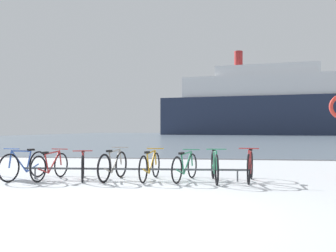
# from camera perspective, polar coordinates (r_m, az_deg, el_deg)

# --- Properties ---
(ground) EXTENTS (80.00, 132.00, 0.08)m
(ground) POSITION_cam_1_polar(r_m,az_deg,el_deg) (59.27, 6.08, -1.78)
(ground) COLOR silver
(bike_rack) EXTENTS (5.58, 0.33, 0.31)m
(bike_rack) POSITION_cam_1_polar(r_m,az_deg,el_deg) (8.99, -5.37, -6.82)
(bike_rack) COLOR #4C5156
(bike_rack) RESTS_ON ground
(bicycle_0) EXTENTS (0.52, 1.68, 0.81)m
(bicycle_0) POSITION_cam_1_polar(r_m,az_deg,el_deg) (9.76, -21.69, -5.73)
(bicycle_0) COLOR black
(bicycle_0) RESTS_ON ground
(bicycle_1) EXTENTS (0.46, 1.61, 0.75)m
(bicycle_1) POSITION_cam_1_polar(r_m,az_deg,el_deg) (9.57, -18.04, -5.98)
(bicycle_1) COLOR black
(bicycle_1) RESTS_ON ground
(bicycle_2) EXTENTS (0.69, 1.64, 0.76)m
(bicycle_2) POSITION_cam_1_polar(r_m,az_deg,el_deg) (9.35, -13.26, -6.13)
(bicycle_2) COLOR black
(bicycle_2) RESTS_ON ground
(bicycle_3) EXTENTS (0.46, 1.65, 0.80)m
(bicycle_3) POSITION_cam_1_polar(r_m,az_deg,el_deg) (9.13, -8.63, -6.15)
(bicycle_3) COLOR black
(bicycle_3) RESTS_ON ground
(bicycle_4) EXTENTS (0.46, 1.75, 0.77)m
(bicycle_4) POSITION_cam_1_polar(r_m,az_deg,el_deg) (9.02, -2.85, -6.29)
(bicycle_4) COLOR black
(bicycle_4) RESTS_ON ground
(bicycle_5) EXTENTS (0.60, 1.62, 0.75)m
(bicycle_5) POSITION_cam_1_polar(r_m,az_deg,el_deg) (8.91, 2.70, -6.41)
(bicycle_5) COLOR black
(bicycle_5) RESTS_ON ground
(bicycle_6) EXTENTS (0.46, 1.78, 0.82)m
(bicycle_6) POSITION_cam_1_polar(r_m,az_deg,el_deg) (8.78, 7.36, -6.33)
(bicycle_6) COLOR black
(bicycle_6) RESTS_ON ground
(bicycle_7) EXTENTS (0.46, 1.65, 0.83)m
(bicycle_7) POSITION_cam_1_polar(r_m,az_deg,el_deg) (8.95, 12.80, -6.17)
(bicycle_7) COLOR black
(bicycle_7) RESTS_ON ground
(ferry_ship) EXTENTS (51.72, 18.91, 19.79)m
(ferry_ship) POSITION_cam_1_polar(r_m,az_deg,el_deg) (87.00, 15.77, 3.04)
(ferry_ship) COLOR #232D47
(ferry_ship) RESTS_ON ground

